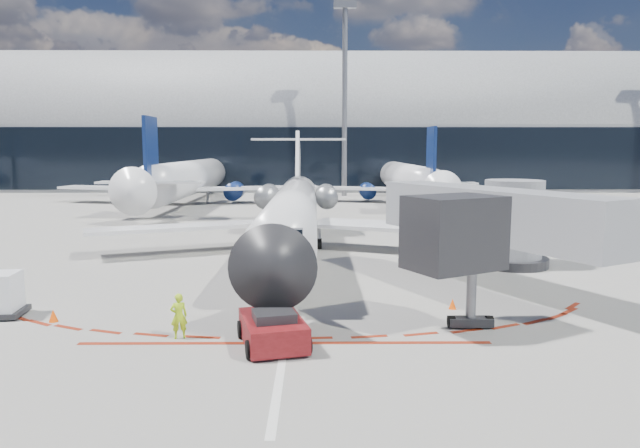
{
  "coord_description": "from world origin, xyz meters",
  "views": [
    {
      "loc": [
        1.04,
        -30.11,
        6.58
      ],
      "look_at": [
        1.28,
        -0.97,
        2.67
      ],
      "focal_mm": 32.0,
      "sensor_mm": 36.0,
      "label": 1
    }
  ],
  "objects": [
    {
      "name": "terminal_building",
      "position": [
        0.0,
        64.97,
        8.52
      ],
      "size": [
        150.0,
        24.15,
        24.0
      ],
      "color": "#9B9DA0",
      "rests_on": "ground"
    },
    {
      "name": "apron_centerline",
      "position": [
        0.0,
        2.0,
        0.01
      ],
      "size": [
        0.25,
        40.0,
        0.01
      ],
      "primitive_type": "cube",
      "color": "silver",
      "rests_on": "ground"
    },
    {
      "name": "safety_cone_right",
      "position": [
        6.67,
        -7.42,
        0.21
      ],
      "size": [
        0.31,
        0.31,
        0.43
      ],
      "primitive_type": "cone",
      "color": "#FF5005",
      "rests_on": "ground"
    },
    {
      "name": "bg_airliner_1",
      "position": [
        -14.05,
        38.15,
        5.88
      ],
      "size": [
        36.35,
        38.49,
        11.76
      ],
      "primitive_type": null,
      "color": "silver",
      "rests_on": "ground"
    },
    {
      "name": "bg_airliner_2",
      "position": [
        12.36,
        39.88,
        5.38
      ],
      "size": [
        33.24,
        35.19,
        10.75
      ],
      "primitive_type": null,
      "color": "silver",
      "rests_on": "ground"
    },
    {
      "name": "ground",
      "position": [
        0.0,
        0.0,
        0.0
      ],
      "size": [
        260.0,
        260.0,
        0.0
      ],
      "primitive_type": "plane",
      "color": "gray",
      "rests_on": "ground"
    },
    {
      "name": "jet_bridge",
      "position": [
        9.79,
        -3.01,
        3.01
      ],
      "size": [
        10.03,
        15.2,
        4.9
      ],
      "color": "gray",
      "rests_on": "ground"
    },
    {
      "name": "regional_jet",
      "position": [
        -0.38,
        5.1,
        2.65
      ],
      "size": [
        25.67,
        31.66,
        7.93
      ],
      "color": "silver",
      "rests_on": "ground"
    },
    {
      "name": "pushback_tug",
      "position": [
        -0.39,
        -11.72,
        0.56
      ],
      "size": [
        2.68,
        4.95,
        1.26
      ],
      "rotation": [
        0.0,
        0.0,
        0.25
      ],
      "color": "#530B0D",
      "rests_on": "ground"
    },
    {
      "name": "ramp_worker",
      "position": [
        -3.7,
        -10.95,
        0.8
      ],
      "size": [
        0.68,
        0.55,
        1.6
      ],
      "primitive_type": "imported",
      "rotation": [
        0.0,
        0.0,
        3.47
      ],
      "color": "#ACDF17",
      "rests_on": "ground"
    },
    {
      "name": "apron_stop_bar",
      "position": [
        0.0,
        -11.5,
        0.01
      ],
      "size": [
        14.0,
        0.25,
        0.01
      ],
      "primitive_type": "cube",
      "color": "maroon",
      "rests_on": "ground"
    },
    {
      "name": "safety_cone_left",
      "position": [
        -8.94,
        -9.02,
        0.24
      ],
      "size": [
        0.35,
        0.35,
        0.48
      ],
      "primitive_type": "cone",
      "color": "#FF5005",
      "rests_on": "ground"
    },
    {
      "name": "light_mast_centre",
      "position": [
        5.0,
        48.0,
        12.5
      ],
      "size": [
        0.7,
        0.7,
        25.0
      ],
      "primitive_type": "cylinder",
      "color": "slate",
      "rests_on": "ground"
    }
  ]
}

